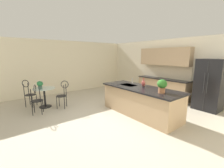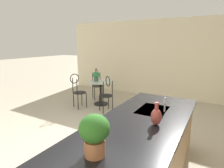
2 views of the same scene
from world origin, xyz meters
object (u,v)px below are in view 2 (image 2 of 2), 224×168
Objects in this scene: potted_plant_counter_far at (94,133)px; vase_on_counter at (156,116)px; chair_by_island at (97,82)px; chair_toward_desk at (78,89)px; potted_plant_on_table at (96,76)px; chair_near_window at (107,92)px; bistro_table at (101,90)px.

potted_plant_counter_far is 0.95m from vase_on_counter.
chair_by_island and chair_toward_desk have the same top height.
potted_plant_on_table is 1.02× the size of vase_on_counter.
chair_near_window is at bearing 45.16° from chair_by_island.
chair_near_window is 0.87m from potted_plant_on_table.
chair_near_window is 0.93m from chair_toward_desk.
chair_toward_desk is (0.11, -0.92, 0.00)m from chair_near_window.
chair_by_island is (-0.97, -0.97, 0.00)m from chair_near_window.
chair_near_window and chair_toward_desk have the same top height.
bistro_table is at bearing 147.29° from chair_toward_desk.
bistro_table is 0.74m from chair_near_window.
vase_on_counter is at bearing 45.80° from potted_plant_on_table.
potted_plant_counter_far reaches higher than chair_by_island.
chair_toward_desk is at bearing -32.71° from bistro_table.
vase_on_counter is (3.11, 2.99, 0.46)m from chair_by_island.
chair_by_island is 4.87m from potted_plant_counter_far.
chair_toward_desk is at bearing -124.63° from vase_on_counter.
bistro_table is 0.74m from chair_toward_desk.
potted_plant_counter_far is at bearing 42.24° from chair_toward_desk.
potted_plant_counter_far reaches higher than chair_near_window.
potted_plant_counter_far is (3.50, 2.40, 0.23)m from potted_plant_on_table.
potted_plant_on_table is at bearing 31.85° from chair_by_island.
chair_toward_desk is 2.71× the size of potted_plant_counter_far.
chair_toward_desk reaches higher than bistro_table.
chair_near_window reaches higher than potted_plant_on_table.
chair_by_island reaches higher than bistro_table.
chair_toward_desk reaches higher than potted_plant_on_table.
chair_by_island is 3.54× the size of potted_plant_on_table.
chair_by_island is 3.62× the size of vase_on_counter.
potted_plant_counter_far is (4.01, 2.71, 0.57)m from chair_by_island.
bistro_table is 2.78× the size of vase_on_counter.
vase_on_counter reaches higher than chair_by_island.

